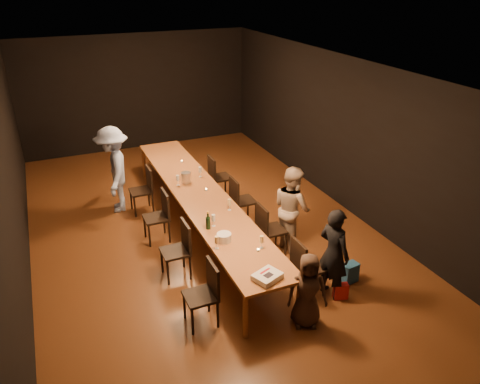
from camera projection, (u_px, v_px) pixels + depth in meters
name	position (u px, v px, depth m)	size (l,w,h in m)	color
ground	(202.00, 230.00, 8.81)	(10.00, 10.00, 0.00)	#402410
room_shell	(198.00, 124.00, 7.91)	(6.04, 10.04, 3.02)	black
table	(201.00, 197.00, 8.50)	(0.90, 6.00, 0.75)	#915D2A
chair_right_0	(309.00, 267.00, 6.93)	(0.42, 0.42, 0.93)	black
chair_right_1	(272.00, 229.00, 7.92)	(0.42, 0.42, 0.93)	black
chair_right_2	(243.00, 200.00, 8.91)	(0.42, 0.42, 0.93)	black
chair_right_3	(220.00, 177.00, 9.90)	(0.42, 0.42, 0.93)	black
chair_left_0	(200.00, 296.00, 6.32)	(0.42, 0.42, 0.93)	black
chair_left_1	(175.00, 251.00, 7.31)	(0.42, 0.42, 0.93)	black
chair_left_2	(156.00, 217.00, 8.30)	(0.42, 0.42, 0.93)	black
chair_left_3	(141.00, 190.00, 9.29)	(0.42, 0.42, 0.93)	black
woman_birthday	(334.00, 253.00, 6.78)	(0.52, 0.34, 1.44)	black
woman_tan	(292.00, 208.00, 8.00)	(0.73, 0.57, 1.51)	#C0A690
man_blue	(114.00, 170.00, 9.21)	(1.13, 0.65, 1.74)	#9BB7F0
child	(307.00, 291.00, 6.27)	(0.54, 0.35, 1.11)	#3B2A21
gift_bag_red	(341.00, 291.00, 6.95)	(0.21, 0.11, 0.25)	red
gift_bag_blue	(350.00, 273.00, 7.31)	(0.26, 0.17, 0.32)	#245E9E
birthday_cake	(267.00, 276.00, 6.16)	(0.43, 0.39, 0.08)	white
plate_stack	(224.00, 237.00, 7.01)	(0.22, 0.22, 0.12)	white
champagne_bottle	(208.00, 220.00, 7.30)	(0.07, 0.07, 0.31)	black
ice_bucket	(186.00, 178.00, 8.91)	(0.19, 0.19, 0.21)	silver
wineglass_0	(217.00, 242.00, 6.80)	(0.06, 0.06, 0.21)	beige
wineglass_1	(262.00, 242.00, 6.81)	(0.06, 0.06, 0.21)	beige
wineglass_2	(213.00, 220.00, 7.40)	(0.06, 0.06, 0.21)	silver
wineglass_3	(229.00, 205.00, 7.89)	(0.06, 0.06, 0.21)	beige
wineglass_4	(178.00, 180.00, 8.79)	(0.06, 0.06, 0.21)	silver
wineglass_5	(200.00, 172.00, 9.15)	(0.06, 0.06, 0.21)	silver
tealight_near	(258.00, 250.00, 6.78)	(0.05, 0.05, 0.03)	#B2B7B2
tealight_mid	(206.00, 190.00, 8.63)	(0.05, 0.05, 0.03)	#B2B7B2
tealight_far	(182.00, 161.00, 9.88)	(0.05, 0.05, 0.03)	#B2B7B2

